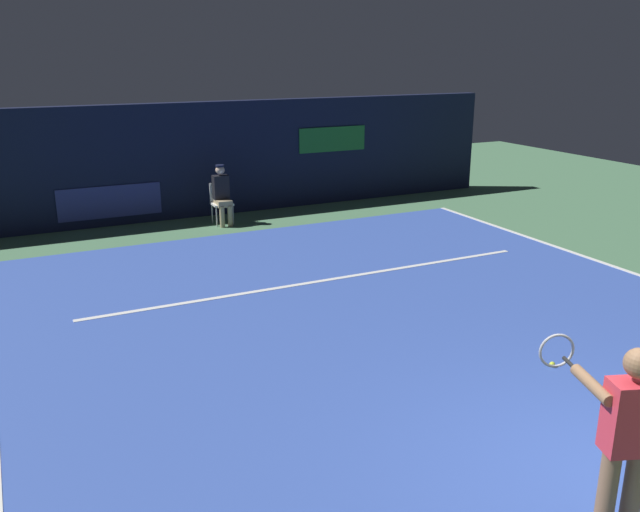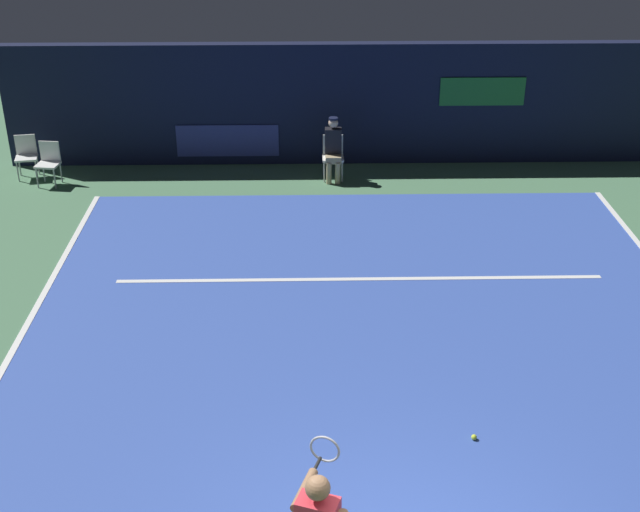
# 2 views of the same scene
# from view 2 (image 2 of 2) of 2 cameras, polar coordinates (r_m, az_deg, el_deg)

# --- Properties ---
(ground_plane) EXTENTS (29.53, 29.53, 0.00)m
(ground_plane) POSITION_cam_2_polar(r_m,az_deg,el_deg) (12.17, 3.25, -5.92)
(ground_plane) COLOR #4C7A56
(court_surface) EXTENTS (10.14, 10.92, 0.01)m
(court_surface) POSITION_cam_2_polar(r_m,az_deg,el_deg) (12.17, 3.26, -5.90)
(court_surface) COLOR #3856B2
(court_surface) RESTS_ON ground
(line_sideline_right) EXTENTS (0.10, 10.92, 0.01)m
(line_sideline_right) POSITION_cam_2_polar(r_m,az_deg,el_deg) (12.81, -19.86, -5.78)
(line_sideline_right) COLOR white
(line_sideline_right) RESTS_ON court_surface
(line_service) EXTENTS (7.91, 0.10, 0.01)m
(line_service) POSITION_cam_2_polar(r_m,az_deg,el_deg) (13.80, 2.69, -1.56)
(line_service) COLOR white
(line_service) RESTS_ON court_surface
(back_wall) EXTENTS (14.47, 0.33, 2.60)m
(back_wall) POSITION_cam_2_polar(r_m,az_deg,el_deg) (18.38, 1.69, 10.19)
(back_wall) COLOR #141933
(back_wall) RESTS_ON ground
(line_judge_on_chair) EXTENTS (0.44, 0.53, 1.32)m
(line_judge_on_chair) POSITION_cam_2_polar(r_m,az_deg,el_deg) (17.55, 0.89, 7.27)
(line_judge_on_chair) COLOR white
(line_judge_on_chair) RESTS_ON ground
(courtside_chair_near) EXTENTS (0.49, 0.47, 0.88)m
(courtside_chair_near) POSITION_cam_2_polar(r_m,az_deg,el_deg) (18.24, -17.81, 6.12)
(courtside_chair_near) COLOR white
(courtside_chair_near) RESTS_ON ground
(courtside_chair_far) EXTENTS (0.50, 0.48, 0.88)m
(courtside_chair_far) POSITION_cam_2_polar(r_m,az_deg,el_deg) (18.79, -19.17, 6.51)
(courtside_chair_far) COLOR white
(courtside_chair_far) RESTS_ON ground
(tennis_ball) EXTENTS (0.07, 0.07, 0.07)m
(tennis_ball) POSITION_cam_2_polar(r_m,az_deg,el_deg) (10.56, 10.33, -11.91)
(tennis_ball) COLOR #CCE033
(tennis_ball) RESTS_ON court_surface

